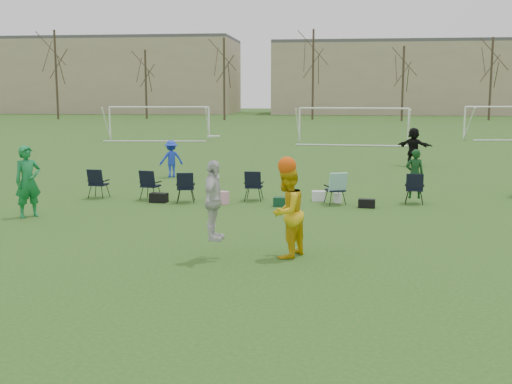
# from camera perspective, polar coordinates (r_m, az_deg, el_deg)

# --- Properties ---
(ground) EXTENTS (260.00, 260.00, 0.00)m
(ground) POSITION_cam_1_polar(r_m,az_deg,el_deg) (12.73, -5.41, -6.90)
(ground) COLOR #245019
(ground) RESTS_ON ground
(fielder_green_near) EXTENTS (0.85, 0.86, 2.00)m
(fielder_green_near) POSITION_cam_1_polar(r_m,az_deg,el_deg) (18.90, -19.61, 0.89)
(fielder_green_near) COLOR #157839
(fielder_green_near) RESTS_ON ground
(fielder_blue) EXTENTS (1.13, 0.97, 1.51)m
(fielder_blue) POSITION_cam_1_polar(r_m,az_deg,el_deg) (26.55, -7.55, 2.94)
(fielder_blue) COLOR blue
(fielder_blue) RESTS_ON ground
(fielder_black) EXTENTS (1.73, 1.32, 1.83)m
(fielder_black) POSITION_cam_1_polar(r_m,az_deg,el_deg) (31.14, 13.83, 3.91)
(fielder_black) COLOR black
(fielder_black) RESTS_ON ground
(center_contest) EXTENTS (2.25, 1.43, 2.58)m
(center_contest) POSITION_cam_1_polar(r_m,az_deg,el_deg) (13.36, 0.60, -1.36)
(center_contest) COLOR silver
(center_contest) RESTS_ON ground
(sideline_setup) EXTENTS (10.89, 1.47, 1.70)m
(sideline_setup) POSITION_cam_1_polar(r_m,az_deg,el_deg) (20.39, 0.53, 0.56)
(sideline_setup) COLOR #103D17
(sideline_setup) RESTS_ON ground
(goal_left) EXTENTS (7.39, 0.76, 2.46)m
(goal_left) POSITION_cam_1_polar(r_m,az_deg,el_deg) (47.70, -8.61, 6.91)
(goal_left) COLOR white
(goal_left) RESTS_ON ground
(goal_mid) EXTENTS (7.40, 0.63, 2.46)m
(goal_mid) POSITION_cam_1_polar(r_m,az_deg,el_deg) (44.02, 8.65, 6.75)
(goal_mid) COLOR white
(goal_mid) RESTS_ON ground
(tree_line) EXTENTS (110.28, 3.28, 11.40)m
(tree_line) POSITION_cam_1_polar(r_m,az_deg,el_deg) (81.87, 5.21, 9.95)
(tree_line) COLOR #382B21
(tree_line) RESTS_ON ground
(building_row) EXTENTS (126.00, 16.00, 13.00)m
(building_row) POSITION_cam_1_polar(r_m,az_deg,el_deg) (108.08, 9.12, 10.07)
(building_row) COLOR tan
(building_row) RESTS_ON ground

